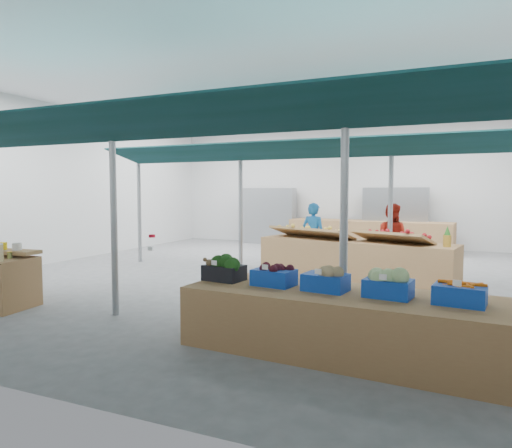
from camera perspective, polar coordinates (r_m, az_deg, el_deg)
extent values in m
plane|color=slate|center=(10.33, 1.94, -6.46)|extent=(13.00, 13.00, 0.00)
plane|color=silver|center=(10.42, 2.00, 16.89)|extent=(13.00, 13.00, 0.00)
plane|color=silver|center=(16.39, 10.29, 4.72)|extent=(12.00, 0.00, 12.00)
plane|color=silver|center=(13.55, -22.48, 4.65)|extent=(0.00, 13.00, 13.00)
cylinder|color=gray|center=(12.60, -14.39, 2.17)|extent=(0.10, 0.10, 3.00)
cylinder|color=gray|center=(7.21, -17.35, 0.84)|extent=(0.10, 0.10, 3.00)
cylinder|color=gray|center=(11.02, -1.94, 2.05)|extent=(0.10, 0.10, 3.00)
cylinder|color=gray|center=(5.61, 10.93, 0.09)|extent=(0.10, 0.10, 3.00)
cylinder|color=gray|center=(10.04, 16.45, 1.70)|extent=(0.10, 0.10, 3.00)
cylinder|color=gray|center=(6.28, -5.10, 12.91)|extent=(10.00, 0.06, 0.06)
cylinder|color=gray|center=(10.44, 6.89, 9.33)|extent=(10.00, 0.06, 0.06)
cube|color=#092A28|center=(5.72, -8.27, 13.07)|extent=(9.50, 1.28, 0.30)
cube|color=#092A28|center=(6.85, -2.45, 11.59)|extent=(9.50, 1.28, 0.30)
cube|color=#092A28|center=(9.81, 5.79, 9.27)|extent=(9.50, 1.28, 0.30)
cube|color=#092A28|center=(11.05, 7.84, 8.66)|extent=(9.50, 1.28, 0.30)
cube|color=#B23F33|center=(16.68, 1.45, 0.99)|extent=(2.00, 0.50, 2.00)
cube|color=#B23F33|center=(15.58, 17.00, 0.61)|extent=(2.00, 0.50, 2.00)
cube|color=#91653F|center=(5.50, 10.71, -12.07)|extent=(3.78, 1.49, 0.72)
cube|color=#91653F|center=(9.78, 12.17, -4.56)|extent=(4.17, 1.72, 0.87)
cube|color=#91653F|center=(15.39, 13.84, -1.35)|extent=(5.31, 1.54, 0.94)
imported|color=#1A65AD|center=(11.08, 7.20, -1.54)|extent=(0.66, 0.49, 1.62)
imported|color=#B52416|center=(10.72, 16.49, -1.86)|extent=(0.89, 0.75, 1.62)
cube|color=black|center=(6.03, -4.00, -6.09)|extent=(0.54, 0.42, 0.20)
cube|color=white|center=(5.83, -5.26, -4.86)|extent=(0.08, 0.02, 0.06)
cube|color=#0F3EAD|center=(5.69, 2.25, -6.68)|extent=(0.54, 0.42, 0.20)
cube|color=white|center=(5.48, 1.13, -5.41)|extent=(0.08, 0.02, 0.06)
cube|color=#0F3EAD|center=(5.45, 8.69, -7.21)|extent=(0.54, 0.42, 0.20)
cube|color=white|center=(5.22, 7.77, -5.91)|extent=(0.08, 0.02, 0.06)
cube|color=#0F3EAD|center=(5.27, 16.20, -7.71)|extent=(0.54, 0.42, 0.20)
cube|color=white|center=(5.03, 15.57, -6.40)|extent=(0.08, 0.02, 0.06)
cube|color=#0F3EAD|center=(5.19, 24.11, -8.09)|extent=(0.54, 0.42, 0.20)
cube|color=white|center=(4.94, 23.84, -6.78)|extent=(0.08, 0.02, 0.06)
sphere|color=brown|center=(5.98, -5.89, -4.82)|extent=(0.09, 0.09, 0.09)
sphere|color=brown|center=(5.98, -6.41, -4.43)|extent=(0.06, 0.06, 0.06)
cylinder|color=red|center=(8.29, -12.88, -1.47)|extent=(0.12, 0.12, 0.05)
cube|color=white|center=(8.26, -13.10, -3.02)|extent=(0.10, 0.01, 0.07)
cube|color=#997247|center=(10.03, 6.89, -1.09)|extent=(2.02, 1.34, 0.26)
cube|color=#997247|center=(9.35, 16.67, -1.60)|extent=(1.65, 1.19, 0.26)
cylinder|color=#8C6019|center=(9.09, 22.78, -1.96)|extent=(0.14, 0.14, 0.22)
cone|color=#26661E|center=(9.08, 22.81, -0.77)|extent=(0.12, 0.12, 0.18)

